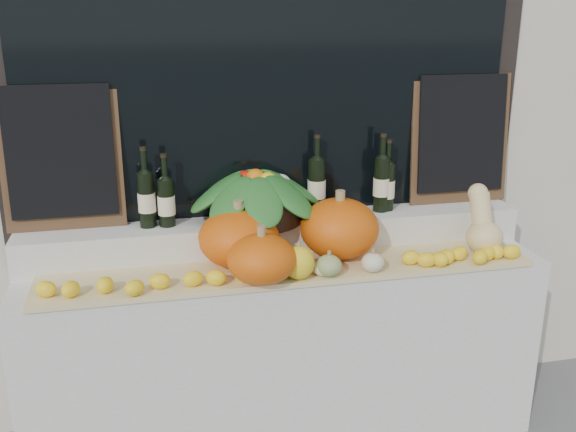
{
  "coord_description": "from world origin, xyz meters",
  "views": [
    {
      "loc": [
        -0.56,
        -1.06,
        1.96
      ],
      "look_at": [
        0.0,
        1.45,
        1.12
      ],
      "focal_mm": 40.0,
      "sensor_mm": 36.0,
      "label": 1
    }
  ],
  "objects_px": {
    "pumpkin_right": "(339,228)",
    "produce_bowl": "(256,195)",
    "butternut_squash": "(483,226)",
    "wine_bottle_tall": "(317,186)",
    "pumpkin_left": "(239,238)"
  },
  "relations": [
    {
      "from": "pumpkin_right",
      "to": "produce_bowl",
      "type": "distance_m",
      "value": 0.4
    },
    {
      "from": "butternut_squash",
      "to": "produce_bowl",
      "type": "relative_size",
      "value": 0.47
    },
    {
      "from": "pumpkin_right",
      "to": "butternut_squash",
      "type": "xyz_separation_m",
      "value": [
        0.65,
        -0.08,
        -0.01
      ]
    },
    {
      "from": "pumpkin_right",
      "to": "produce_bowl",
      "type": "xyz_separation_m",
      "value": [
        -0.34,
        0.18,
        0.12
      ]
    },
    {
      "from": "wine_bottle_tall",
      "to": "butternut_squash",
      "type": "bearing_deg",
      "value": -23.47
    },
    {
      "from": "pumpkin_left",
      "to": "pumpkin_right",
      "type": "distance_m",
      "value": 0.45
    },
    {
      "from": "butternut_squash",
      "to": "pumpkin_left",
      "type": "bearing_deg",
      "value": 176.1
    },
    {
      "from": "butternut_squash",
      "to": "produce_bowl",
      "type": "height_order",
      "value": "produce_bowl"
    },
    {
      "from": "pumpkin_right",
      "to": "wine_bottle_tall",
      "type": "xyz_separation_m",
      "value": [
        -0.05,
        0.22,
        0.14
      ]
    },
    {
      "from": "pumpkin_left",
      "to": "wine_bottle_tall",
      "type": "distance_m",
      "value": 0.48
    },
    {
      "from": "pumpkin_left",
      "to": "wine_bottle_tall",
      "type": "bearing_deg",
      "value": 29.44
    },
    {
      "from": "produce_bowl",
      "to": "wine_bottle_tall",
      "type": "bearing_deg",
      "value": 7.9
    },
    {
      "from": "produce_bowl",
      "to": "wine_bottle_tall",
      "type": "height_order",
      "value": "wine_bottle_tall"
    },
    {
      "from": "produce_bowl",
      "to": "wine_bottle_tall",
      "type": "relative_size",
      "value": 1.7
    },
    {
      "from": "pumpkin_left",
      "to": "wine_bottle_tall",
      "type": "height_order",
      "value": "wine_bottle_tall"
    }
  ]
}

